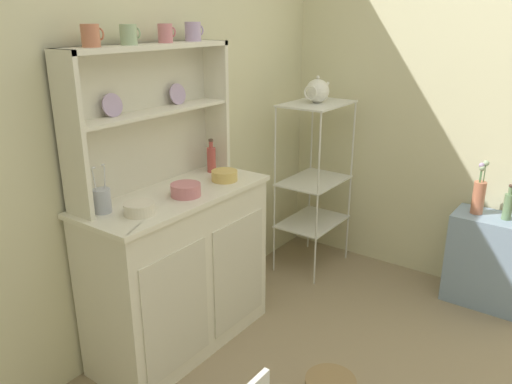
% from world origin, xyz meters
% --- Properties ---
extents(wall_back, '(3.84, 0.05, 2.50)m').
position_xyz_m(wall_back, '(0.00, 1.62, 1.25)').
color(wall_back, beige).
rests_on(wall_back, ground).
extents(hutch_cabinet, '(1.03, 0.45, 0.88)m').
position_xyz_m(hutch_cabinet, '(0.02, 1.37, 0.45)').
color(hutch_cabinet, silver).
rests_on(hutch_cabinet, ground).
extents(hutch_shelf_unit, '(0.96, 0.18, 0.72)m').
position_xyz_m(hutch_shelf_unit, '(0.02, 1.53, 1.30)').
color(hutch_shelf_unit, silver).
rests_on(hutch_shelf_unit, hutch_cabinet).
extents(bakers_rack, '(0.50, 0.35, 1.18)m').
position_xyz_m(bakers_rack, '(1.24, 1.26, 0.73)').
color(bakers_rack, silver).
rests_on(bakers_rack, ground).
extents(side_shelf_blue, '(0.28, 0.48, 0.58)m').
position_xyz_m(side_shelf_blue, '(1.44, 0.11, 0.29)').
color(side_shelf_blue, '#849EBC').
rests_on(side_shelf_blue, ground).
extents(cup_terracotta_0, '(0.09, 0.08, 0.09)m').
position_xyz_m(cup_terracotta_0, '(-0.30, 1.49, 1.65)').
color(cup_terracotta_0, '#C67556').
rests_on(cup_terracotta_0, hutch_shelf_unit).
extents(cup_sage_1, '(0.09, 0.08, 0.09)m').
position_xyz_m(cup_sage_1, '(-0.10, 1.49, 1.64)').
color(cup_sage_1, '#9EB78E').
rests_on(cup_sage_1, hutch_shelf_unit).
extents(cup_rose_2, '(0.09, 0.07, 0.09)m').
position_xyz_m(cup_rose_2, '(0.13, 1.49, 1.64)').
color(cup_rose_2, '#D17A84').
rests_on(cup_rose_2, hutch_shelf_unit).
extents(cup_lilac_3, '(0.10, 0.08, 0.09)m').
position_xyz_m(cup_lilac_3, '(0.33, 1.49, 1.65)').
color(cup_lilac_3, '#B79ECC').
rests_on(cup_lilac_3, hutch_shelf_unit).
extents(bowl_mixing_large, '(0.14, 0.14, 0.05)m').
position_xyz_m(bowl_mixing_large, '(-0.29, 1.29, 0.91)').
color(bowl_mixing_large, silver).
rests_on(bowl_mixing_large, hutch_cabinet).
extents(bowl_floral_medium, '(0.15, 0.15, 0.06)m').
position_xyz_m(bowl_floral_medium, '(0.02, 1.29, 0.91)').
color(bowl_floral_medium, '#D17A84').
rests_on(bowl_floral_medium, hutch_cabinet).
extents(bowl_cream_small, '(0.14, 0.14, 0.06)m').
position_xyz_m(bowl_cream_small, '(0.32, 1.29, 0.91)').
color(bowl_cream_small, '#DBB760').
rests_on(bowl_cream_small, hutch_cabinet).
extents(jam_bottle, '(0.05, 0.05, 0.19)m').
position_xyz_m(jam_bottle, '(0.40, 1.45, 0.96)').
color(jam_bottle, '#B74C47').
rests_on(jam_bottle, hutch_cabinet).
extents(utensil_jar, '(0.08, 0.08, 0.22)m').
position_xyz_m(utensil_jar, '(-0.37, 1.45, 0.94)').
color(utensil_jar, '#B2B7C6').
rests_on(utensil_jar, hutch_cabinet).
extents(porcelain_teapot, '(0.24, 0.15, 0.18)m').
position_xyz_m(porcelain_teapot, '(1.24, 1.26, 1.26)').
color(porcelain_teapot, white).
rests_on(porcelain_teapot, bakers_rack).
extents(flower_vase, '(0.07, 0.07, 0.34)m').
position_xyz_m(flower_vase, '(1.44, 0.23, 0.70)').
color(flower_vase, '#C67556').
rests_on(flower_vase, side_shelf_blue).
extents(oil_bottle, '(0.05, 0.05, 0.22)m').
position_xyz_m(oil_bottle, '(1.44, 0.06, 0.67)').
color(oil_bottle, '#6B8C60').
rests_on(oil_bottle, side_shelf_blue).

